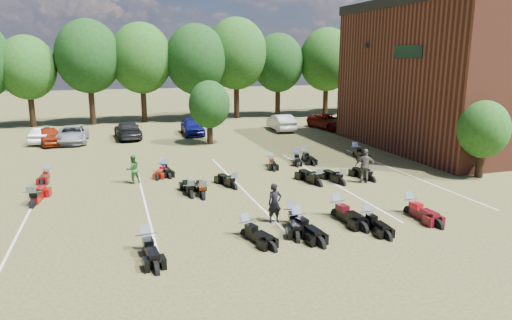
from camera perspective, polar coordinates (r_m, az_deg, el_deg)
name	(u,v)px	position (r m, az deg, el deg)	size (l,w,h in m)	color
ground	(318,199)	(22.26, 7.75, -4.88)	(160.00, 160.00, 0.00)	brown
car_0	(49,136)	(38.84, -24.46, 2.77)	(1.65, 4.11, 1.40)	maroon
car_1	(46,135)	(39.78, -24.82, 2.87)	(1.36, 3.90, 1.28)	silver
car_2	(72,134)	(38.94, -21.96, 2.98)	(2.24, 4.85, 1.35)	#94969C
car_3	(128,130)	(39.53, -15.72, 3.62)	(1.97, 4.86, 1.41)	black
car_4	(192,126)	(40.35, -7.96, 4.21)	(1.76, 4.37, 1.49)	#0C0D55
car_5	(281,122)	(42.24, 3.14, 4.72)	(1.59, 4.57, 1.51)	beige
car_6	(330,121)	(43.59, 9.29, 4.77)	(2.38, 5.16, 1.43)	#570604
car_7	(348,121)	(44.18, 11.39, 4.83)	(2.09, 5.15, 1.49)	#3C3B40
person_black	(275,203)	(18.85, 2.35, -5.42)	(0.61, 0.40, 1.66)	black
person_green	(133,169)	(25.45, -15.14, -1.14)	(0.76, 0.59, 1.56)	#275A21
person_grey	(365,166)	(25.29, 13.48, -0.74)	(1.11, 0.46, 1.89)	#4F4B43
motorcycle_0	(147,251)	(16.89, -13.49, -11.04)	(0.75, 2.37, 1.32)	black
motorcycle_1	(246,236)	(17.72, -1.22, -9.51)	(0.70, 2.20, 1.23)	black
motorcycle_2	(292,224)	(18.99, 4.47, -7.98)	(0.75, 2.36, 1.32)	black
motorcycle_3	(367,225)	(19.37, 13.70, -7.90)	(0.68, 2.13, 1.19)	black
motorcycle_4	(297,230)	(18.37, 5.17, -8.73)	(0.76, 2.40, 1.34)	black
motorcycle_5	(337,217)	(20.06, 10.05, -6.98)	(0.80, 2.52, 1.41)	black
motorcycle_6	(409,214)	(21.21, 18.63, -6.38)	(0.78, 2.44, 1.36)	#4B0A11
motorcycle_7	(34,207)	(23.37, -26.04, -5.25)	(0.80, 2.53, 1.41)	maroon
motorcycle_8	(203,198)	(22.33, -6.62, -4.80)	(0.74, 2.32, 1.29)	black
motorcycle_9	(234,189)	(23.80, -2.80, -3.60)	(0.72, 2.25, 1.26)	black
motorcycle_10	(191,197)	(22.59, -8.10, -4.63)	(0.72, 2.26, 1.26)	black
motorcycle_11	(318,186)	(24.52, 7.76, -3.21)	(0.80, 2.50, 1.39)	black
motorcycle_12	(342,185)	(24.91, 10.65, -3.06)	(0.73, 2.31, 1.29)	black
motorcycle_13	(371,181)	(25.90, 14.23, -2.62)	(0.72, 2.26, 1.26)	black
motorcycle_14	(48,178)	(28.28, -24.55, -2.11)	(0.63, 1.99, 1.11)	#4E0B0D
motorcycle_15	(164,173)	(27.41, -11.38, -1.62)	(0.64, 2.02, 1.13)	maroon
motorcycle_16	(163,172)	(27.67, -11.55, -1.49)	(0.68, 2.12, 1.18)	black
motorcycle_17	(270,165)	(28.82, 1.82, -0.66)	(0.65, 2.03, 1.13)	black
motorcycle_18	(296,161)	(29.99, 5.05, -0.16)	(0.65, 2.05, 1.15)	black
motorcycle_19	(304,160)	(30.38, 5.98, -0.01)	(0.69, 2.17, 1.21)	black
motorcycle_20	(355,156)	(32.16, 12.29, 0.48)	(0.76, 2.40, 1.34)	black
tree_line	(191,60)	(48.81, -8.12, 12.26)	(56.00, 6.00, 9.79)	black
young_tree_near_building	(484,129)	(28.44, 26.57, 3.45)	(2.80, 2.80, 4.16)	black
young_tree_midfield	(209,104)	(35.54, -5.87, 6.92)	(3.20, 3.20, 4.70)	black
parking_lines	(241,188)	(23.94, -1.87, -3.48)	(20.10, 14.00, 0.01)	silver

